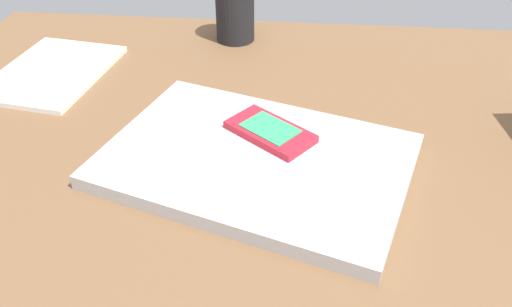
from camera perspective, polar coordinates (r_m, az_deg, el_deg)
name	(u,v)px	position (r cm, az deg, el deg)	size (l,w,h in cm)	color
desk_surface	(326,160)	(67.92, 7.51, -0.69)	(120.00, 80.00, 3.00)	brown
laptop_closed	(256,161)	(63.20, 0.00, -0.78)	(35.10, 24.00, 1.87)	#B7BABC
cell_phone_on_laptop	(270,132)	(65.47, 1.51, 2.26)	(12.01, 11.07, 1.11)	red
pen_cup	(235,12)	(93.17, -2.26, 14.94)	(6.53, 6.53, 10.00)	black
notepad	(52,72)	(88.92, -20.97, 8.12)	(15.24, 20.90, 0.80)	white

